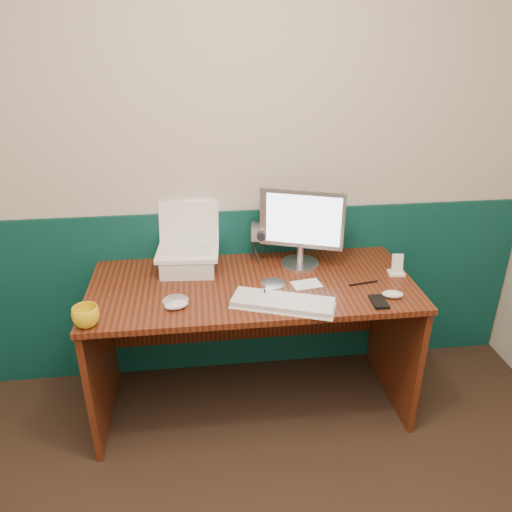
{
  "coord_description": "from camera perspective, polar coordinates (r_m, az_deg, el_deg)",
  "views": [
    {
      "loc": [
        -0.1,
        -0.77,
        1.93
      ],
      "look_at": [
        0.14,
        1.23,
        0.97
      ],
      "focal_mm": 35.0,
      "sensor_mm": 36.0,
      "label": 1
    }
  ],
  "objects": [
    {
      "name": "keyboard",
      "position": [
        2.28,
        3.08,
        -5.42
      ],
      "size": [
        0.48,
        0.3,
        0.03
      ],
      "primitive_type": "cube",
      "rotation": [
        0.0,
        0.0,
        -0.36
      ],
      "color": "silver",
      "rests_on": "desk"
    },
    {
      "name": "pen",
      "position": [
        2.51,
        12.16,
        -3.05
      ],
      "size": [
        0.15,
        0.04,
        0.01
      ],
      "primitive_type": "cylinder",
      "rotation": [
        0.0,
        1.57,
        0.18
      ],
      "color": "black",
      "rests_on": "desk"
    },
    {
      "name": "desk",
      "position": [
        2.67,
        -0.39,
        -10.24
      ],
      "size": [
        1.6,
        0.7,
        0.75
      ],
      "primitive_type": "cube",
      "color": "#3C160A",
      "rests_on": "ground"
    },
    {
      "name": "papers",
      "position": [
        2.46,
        5.8,
        -3.24
      ],
      "size": [
        0.15,
        0.12,
        0.0
      ],
      "primitive_type": "cube",
      "rotation": [
        0.0,
        0.0,
        0.17
      ],
      "color": "white",
      "rests_on": "desk"
    },
    {
      "name": "mouse_left",
      "position": [
        2.28,
        -9.1,
        -5.54
      ],
      "size": [
        0.12,
        0.09,
        0.04
      ],
      "primitive_type": "ellipsoid",
      "rotation": [
        0.0,
        0.0,
        0.24
      ],
      "color": "white",
      "rests_on": "desk"
    },
    {
      "name": "cd_loose_b",
      "position": [
        2.47,
        1.97,
        -3.13
      ],
      "size": [
        0.12,
        0.12,
        0.0
      ],
      "primitive_type": "cylinder",
      "color": "silver",
      "rests_on": "desk"
    },
    {
      "name": "monitor",
      "position": [
        2.57,
        5.2,
        3.24
      ],
      "size": [
        0.44,
        0.26,
        0.43
      ],
      "primitive_type": null,
      "rotation": [
        0.0,
        0.0,
        -0.36
      ],
      "color": "#BBBBC0",
      "rests_on": "desk"
    },
    {
      "name": "mug",
      "position": [
        2.24,
        -18.85,
        -6.55
      ],
      "size": [
        0.12,
        0.12,
        0.09
      ],
      "primitive_type": "imported",
      "rotation": [
        0.0,
        0.0,
        0.05
      ],
      "color": "yellow",
      "rests_on": "desk"
    },
    {
      "name": "cd_loose_a",
      "position": [
        2.35,
        -9.17,
        -5.03
      ],
      "size": [
        0.12,
        0.12,
        0.0
      ],
      "primitive_type": "cylinder",
      "color": "silver",
      "rests_on": "desk"
    },
    {
      "name": "pda",
      "position": [
        2.37,
        13.87,
        -5.1
      ],
      "size": [
        0.07,
        0.12,
        0.01
      ],
      "primitive_type": "cube",
      "rotation": [
        0.0,
        0.0,
        -0.03
      ],
      "color": "black",
      "rests_on": "desk"
    },
    {
      "name": "laptop_riser",
      "position": [
        2.59,
        -7.74,
        -0.72
      ],
      "size": [
        0.29,
        0.25,
        0.09
      ],
      "primitive_type": "cube",
      "rotation": [
        0.0,
        0.0,
        -0.08
      ],
      "color": "silver",
      "rests_on": "desk"
    },
    {
      "name": "wainscot",
      "position": [
        2.89,
        -4.07,
        -4.28
      ],
      "size": [
        3.48,
        0.02,
        1.0
      ],
      "primitive_type": "cube",
      "color": "#083734",
      "rests_on": "ground"
    },
    {
      "name": "dock",
      "position": [
        2.65,
        15.71,
        -1.88
      ],
      "size": [
        0.09,
        0.07,
        0.02
      ],
      "primitive_type": "cube",
      "rotation": [
        0.0,
        0.0,
        -0.12
      ],
      "color": "white",
      "rests_on": "desk"
    },
    {
      "name": "mouse_right",
      "position": [
        2.42,
        15.36,
        -4.23
      ],
      "size": [
        0.11,
        0.08,
        0.03
      ],
      "primitive_type": "ellipsoid",
      "rotation": [
        0.0,
        0.0,
        -0.2
      ],
      "color": "silver",
      "rests_on": "desk"
    },
    {
      "name": "cd_spindle",
      "position": [
        2.33,
        0.99,
        -4.65
      ],
      "size": [
        0.11,
        0.11,
        0.02
      ],
      "primitive_type": "cylinder",
      "color": "silver",
      "rests_on": "desk"
    },
    {
      "name": "camcorder",
      "position": [
        2.65,
        0.23,
        1.64
      ],
      "size": [
        0.12,
        0.15,
        0.22
      ],
      "primitive_type": null,
      "rotation": [
        0.0,
        0.0,
        -0.13
      ],
      "color": "#AAAAAF",
      "rests_on": "desk"
    },
    {
      "name": "music_player",
      "position": [
        2.62,
        15.85,
        -0.79
      ],
      "size": [
        0.06,
        0.03,
        0.1
      ],
      "primitive_type": "cube",
      "rotation": [
        -0.17,
        0.0,
        -0.12
      ],
      "color": "white",
      "rests_on": "dock"
    },
    {
      "name": "back_wall",
      "position": [
        2.61,
        -4.6,
        10.29
      ],
      "size": [
        3.5,
        0.04,
        2.5
      ],
      "primitive_type": "cube",
      "color": "beige",
      "rests_on": "ground"
    },
    {
      "name": "laptop",
      "position": [
        2.52,
        -7.97,
        2.88
      ],
      "size": [
        0.33,
        0.26,
        0.26
      ],
      "primitive_type": null,
      "rotation": [
        0.0,
        0.0,
        -0.08
      ],
      "color": "white",
      "rests_on": "laptop_riser"
    }
  ]
}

